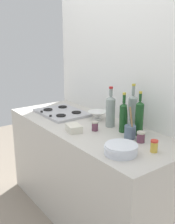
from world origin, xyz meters
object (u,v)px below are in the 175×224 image
at_px(condiment_jar_spare, 95,126).
at_px(condiment_jar_rear, 141,137).
at_px(plate_stack, 121,149).
at_px(utensil_crock, 130,131).
at_px(condiment_jar_front, 154,146).
at_px(mixing_bowl, 97,115).
at_px(stovetop_hob, 62,112).
at_px(wine_bottle_leftmost, 123,117).
at_px(butter_dish, 74,128).
at_px(wine_bottle_mid_left, 133,111).
at_px(wine_bottle_rightmost, 110,111).
at_px(wine_bottle_mid_right, 139,118).

bearing_deg(condiment_jar_spare, condiment_jar_rear, 16.78).
distance_m(plate_stack, utensil_crock, 0.31).
bearing_deg(condiment_jar_spare, condiment_jar_front, 6.30).
bearing_deg(mixing_bowl, condiment_jar_rear, -7.83).
bearing_deg(utensil_crock, stovetop_hob, -175.01).
bearing_deg(mixing_bowl, wine_bottle_leftmost, -5.37).
height_order(butter_dish, condiment_jar_spare, condiment_jar_spare).
relative_size(wine_bottle_leftmost, mixing_bowl, 1.81).
relative_size(wine_bottle_mid_left, wine_bottle_rightmost, 1.08).
bearing_deg(condiment_jar_spare, stovetop_hob, 176.44).
xyz_separation_m(wine_bottle_leftmost, mixing_bowl, (-0.38, 0.04, -0.09)).
bearing_deg(mixing_bowl, wine_bottle_mid_right, 1.38).
xyz_separation_m(wine_bottle_leftmost, wine_bottle_mid_left, (-0.03, 0.14, 0.02)).
xyz_separation_m(stovetop_hob, wine_bottle_leftmost, (0.75, 0.13, 0.12)).
distance_m(utensil_crock, condiment_jar_front, 0.28).
height_order(wine_bottle_mid_left, butter_dish, wine_bottle_mid_left).
relative_size(wine_bottle_leftmost, wine_bottle_rightmost, 0.94).
relative_size(mixing_bowl, utensil_crock, 0.67).
distance_m(mixing_bowl, condiment_jar_rear, 0.63).
xyz_separation_m(plate_stack, condiment_jar_spare, (-0.46, 0.14, 0.01)).
bearing_deg(butter_dish, condiment_jar_front, 17.99).
bearing_deg(condiment_jar_front, condiment_jar_spare, -173.70).
xyz_separation_m(utensil_crock, condiment_jar_spare, (-0.29, -0.11, -0.02)).
distance_m(wine_bottle_rightmost, mixing_bowl, 0.24).
distance_m(wine_bottle_mid_left, mixing_bowl, 0.38).
xyz_separation_m(wine_bottle_mid_right, condiment_jar_spare, (-0.28, -0.22, -0.10)).
distance_m(condiment_jar_front, condiment_jar_rear, 0.18).
bearing_deg(wine_bottle_mid_left, condiment_jar_spare, -112.20).
relative_size(wine_bottle_mid_right, mixing_bowl, 1.95).
xyz_separation_m(stovetop_hob, condiment_jar_front, (1.16, 0.03, 0.03)).
bearing_deg(wine_bottle_mid_left, condiment_jar_rear, -34.11).
distance_m(wine_bottle_leftmost, condiment_jar_front, 0.44).
relative_size(stovetop_hob, mixing_bowl, 2.85).
height_order(wine_bottle_rightmost, condiment_jar_spare, wine_bottle_rightmost).
distance_m(wine_bottle_leftmost, mixing_bowl, 0.39).
bearing_deg(wine_bottle_mid_left, mixing_bowl, -164.10).
height_order(stovetop_hob, wine_bottle_mid_right, wine_bottle_mid_right).
xyz_separation_m(wine_bottle_rightmost, mixing_bowl, (-0.22, 0.03, -0.10)).
xyz_separation_m(mixing_bowl, condiment_jar_front, (0.80, -0.14, -0.00)).
distance_m(stovetop_hob, condiment_jar_rear, 0.99).
height_order(wine_bottle_leftmost, utensil_crock, wine_bottle_leftmost).
xyz_separation_m(wine_bottle_mid_left, condiment_jar_front, (0.45, -0.24, -0.11)).
height_order(wine_bottle_leftmost, wine_bottle_mid_right, wine_bottle_mid_right).
distance_m(stovetop_hob, mixing_bowl, 0.40).
xyz_separation_m(wine_bottle_mid_left, condiment_jar_rear, (0.27, -0.19, -0.11)).
height_order(wine_bottle_mid_right, mixing_bowl, wine_bottle_mid_right).
bearing_deg(wine_bottle_rightmost, plate_stack, -33.90).
height_order(mixing_bowl, utensil_crock, utensil_crock).
bearing_deg(wine_bottle_rightmost, butter_dish, -103.72).
height_order(utensil_crock, condiment_jar_rear, utensil_crock).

